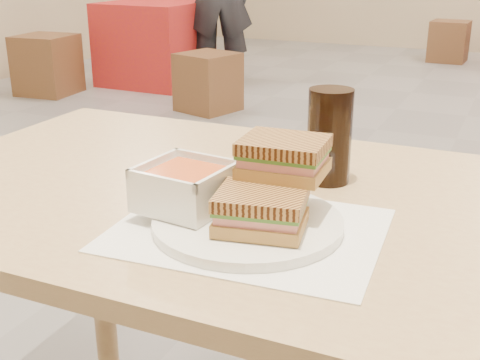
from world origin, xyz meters
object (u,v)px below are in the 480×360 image
at_px(soup_bowl, 186,188).
at_px(cola_glass, 329,136).
at_px(bg_chair_2l, 449,41).
at_px(bg_table_0, 155,43).
at_px(main_table, 258,260).
at_px(bg_chair_0r, 208,82).
at_px(panini_lower, 261,210).
at_px(bg_chair_0l, 47,65).
at_px(plate, 248,223).

height_order(soup_bowl, cola_glass, cola_glass).
bearing_deg(bg_chair_2l, bg_table_0, -134.00).
relative_size(main_table, bg_table_0, 1.51).
bearing_deg(bg_chair_0r, panini_lower, -61.29).
relative_size(main_table, cola_glass, 7.93).
xyz_separation_m(main_table, bg_chair_2l, (-0.43, 6.09, -0.43)).
relative_size(bg_chair_0l, bg_chair_0r, 1.02).
distance_m(plate, bg_table_0, 4.77).
height_order(plate, bg_chair_0l, plate).
xyz_separation_m(bg_table_0, bg_chair_0r, (0.88, -0.70, -0.14)).
distance_m(cola_glass, bg_chair_0r, 3.58).
bearing_deg(bg_chair_0l, plate, -45.05).
distance_m(main_table, cola_glass, 0.23).
distance_m(panini_lower, bg_table_0, 4.81).
distance_m(cola_glass, bg_chair_0l, 4.46).
height_order(panini_lower, bg_chair_0r, panini_lower).
relative_size(panini_lower, bg_table_0, 0.16).
distance_m(main_table, bg_chair_0r, 3.60).
xyz_separation_m(main_table, bg_table_0, (-2.61, 3.83, -0.29)).
bearing_deg(cola_glass, bg_chair_0r, 120.83).
bearing_deg(bg_table_0, main_table, -55.74).
height_order(panini_lower, bg_chair_2l, panini_lower).
bearing_deg(main_table, bg_chair_0r, 118.92).
bearing_deg(main_table, bg_chair_2l, 94.03).
bearing_deg(bg_chair_0l, bg_chair_0r, 1.41).
height_order(soup_bowl, bg_chair_2l, soup_bowl).
height_order(cola_glass, bg_chair_0r, cola_glass).
xyz_separation_m(cola_glass, bg_chair_0r, (-1.81, 3.03, -0.62)).
relative_size(cola_glass, bg_chair_0r, 0.33).
bearing_deg(bg_chair_0r, bg_chair_0l, -178.59).
bearing_deg(plate, bg_chair_2l, 94.28).
bearing_deg(main_table, cola_glass, 52.80).
bearing_deg(bg_chair_0l, cola_glass, -42.60).
xyz_separation_m(cola_glass, bg_chair_0l, (-3.25, 2.99, -0.59)).
relative_size(soup_bowl, bg_chair_2l, 0.30).
distance_m(soup_bowl, panini_lower, 0.13).
bearing_deg(bg_chair_0l, bg_table_0, 52.24).
xyz_separation_m(soup_bowl, cola_glass, (0.14, 0.23, 0.03)).
relative_size(cola_glass, bg_chair_2l, 0.36).
bearing_deg(panini_lower, bg_chair_0r, 118.71).
distance_m(soup_bowl, bg_chair_0l, 4.52).
bearing_deg(panini_lower, main_table, 114.08).
height_order(bg_chair_0r, bg_chair_2l, bg_chair_2l).
height_order(bg_chair_0l, bg_chair_2l, bg_chair_0l).
bearing_deg(main_table, soup_bowl, -115.24).
xyz_separation_m(main_table, panini_lower, (0.07, -0.15, 0.16)).
relative_size(plate, bg_table_0, 0.32).
relative_size(bg_table_0, bg_chair_2l, 1.91).
bearing_deg(soup_bowl, bg_table_0, 122.83).
distance_m(soup_bowl, cola_glass, 0.27).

